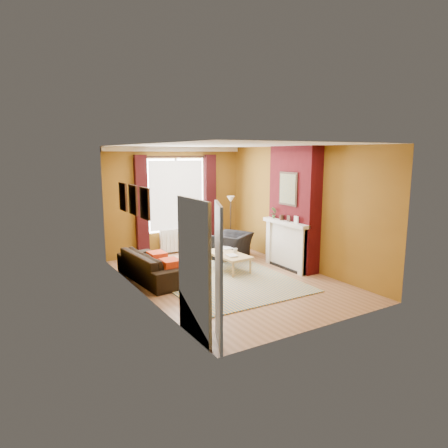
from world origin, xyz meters
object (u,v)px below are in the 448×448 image
Objects in this scene: armchair at (231,246)px; wicker_stool at (202,243)px; sofa at (152,266)px; coffee_table at (228,255)px; floor_lamp at (231,208)px.

armchair is 2.10× the size of wicker_stool.
sofa is 2.08× the size of armchair.
sofa is 1.66× the size of coffee_table.
sofa is 1.72m from coffee_table.
armchair is at bearing -69.95° from wicker_stool.
armchair reaches higher than coffee_table.
armchair is 0.80× the size of coffee_table.
sofa is at bearing 166.70° from coffee_table.
floor_lamp is at bearing 51.72° from coffee_table.
wicker_stool is (0.31, 1.84, -0.12)m from coffee_table.
armchair is at bearing 49.26° from coffee_table.
sofa is at bearing -141.92° from wicker_stool.
sofa is 1.36× the size of floor_lamp.
coffee_table is (-0.66, -0.89, 0.03)m from armchair.
sofa is at bearing -154.14° from floor_lamp.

